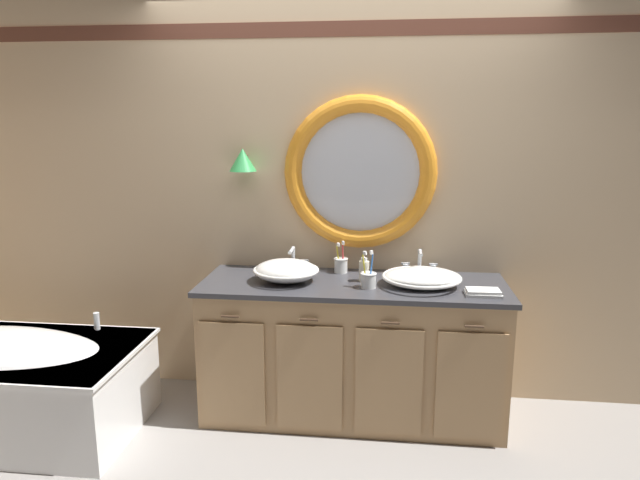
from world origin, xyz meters
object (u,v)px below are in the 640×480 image
(soap_dispenser, at_px, (364,270))
(sink_basin_left, at_px, (286,271))
(toothbrush_holder_left, at_px, (341,264))
(sink_basin_right, at_px, (422,277))
(folded_hand_towel, at_px, (483,293))
(toothbrush_holder_right, at_px, (368,279))

(soap_dispenser, bearing_deg, sink_basin_left, -173.06)
(toothbrush_holder_left, bearing_deg, sink_basin_right, -25.53)
(sink_basin_left, distance_m, toothbrush_holder_left, 0.39)
(toothbrush_holder_left, distance_m, soap_dispenser, 0.24)
(sink_basin_left, xyz_separation_m, folded_hand_towel, (1.13, -0.15, -0.05))
(soap_dispenser, distance_m, folded_hand_towel, 0.70)
(sink_basin_left, height_order, folded_hand_towel, sink_basin_left)
(sink_basin_left, bearing_deg, soap_dispenser, 6.94)
(toothbrush_holder_left, relative_size, folded_hand_towel, 1.04)
(soap_dispenser, bearing_deg, folded_hand_towel, -16.91)
(toothbrush_holder_right, bearing_deg, folded_hand_towel, -6.28)
(sink_basin_right, xyz_separation_m, toothbrush_holder_right, (-0.31, -0.08, 0.00))
(folded_hand_towel, bearing_deg, soap_dispenser, 163.09)
(toothbrush_holder_left, bearing_deg, sink_basin_left, -142.81)
(sink_basin_left, height_order, toothbrush_holder_left, toothbrush_holder_left)
(sink_basin_right, xyz_separation_m, toothbrush_holder_left, (-0.49, 0.23, 0.00))
(toothbrush_holder_left, xyz_separation_m, folded_hand_towel, (0.82, -0.38, -0.04))
(folded_hand_towel, bearing_deg, toothbrush_holder_right, 173.72)
(sink_basin_right, xyz_separation_m, soap_dispenser, (-0.34, 0.06, 0.02))
(soap_dispenser, xyz_separation_m, folded_hand_towel, (0.66, -0.20, -0.05))
(sink_basin_left, relative_size, toothbrush_holder_left, 1.95)
(toothbrush_holder_right, height_order, soap_dispenser, toothbrush_holder_right)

